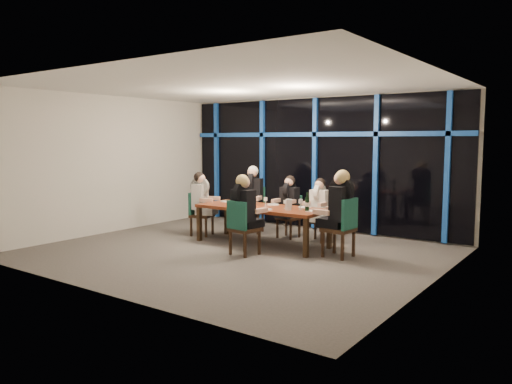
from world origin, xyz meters
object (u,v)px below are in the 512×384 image
chair_far_right (320,217)px  diner_end_right (339,201)px  chair_end_right (343,225)px  dining_table (262,210)px  chair_end_left (198,211)px  chair_far_left (253,207)px  diner_end_left (201,194)px  diner_far_right (319,200)px  water_pitcher (289,205)px  wine_bottle (307,204)px  chair_near_mid (241,225)px  diner_near_mid (245,203)px  diner_far_left (252,189)px  diner_far_mid (289,197)px  chair_far_mid (291,214)px

chair_far_right → diner_end_right: (0.92, -1.05, 0.51)m
chair_far_right → chair_end_right: bearing=-45.8°
dining_table → chair_end_left: size_ratio=2.81×
chair_far_left → diner_end_left: bearing=-142.0°
diner_far_right → water_pitcher: 1.03m
dining_table → wine_bottle: size_ratio=7.38×
chair_end_left → wine_bottle: (2.71, -0.07, 0.37)m
chair_near_mid → wine_bottle: wine_bottle is taller
chair_far_left → diner_near_mid: 2.25m
diner_far_left → wine_bottle: (1.95, -0.99, -0.07)m
chair_far_left → chair_end_left: size_ratio=1.08×
diner_near_mid → water_pitcher: bearing=-112.4°
diner_far_mid → diner_near_mid: size_ratio=0.91×
diner_near_mid → diner_far_left: bearing=-50.2°
diner_far_left → diner_near_mid: diner_far_left is taller
water_pitcher → dining_table: bearing=-174.6°
chair_far_left → wine_bottle: 2.27m
chair_far_right → diner_far_left: size_ratio=0.89×
chair_far_mid → diner_far_right: size_ratio=1.04×
diner_far_right → diner_end_left: bearing=-159.0°
chair_near_mid → diner_far_right: (0.52, 1.88, 0.29)m
chair_end_left → diner_far_mid: diner_far_mid is taller
diner_far_right → diner_near_mid: (-0.51, -1.79, 0.10)m
chair_far_mid → diner_far_left: 1.07m
diner_near_mid → diner_far_right: bearing=-98.6°
diner_end_left → wine_bottle: 2.63m
diner_end_left → wine_bottle: diner_end_left is taller
chair_far_left → water_pitcher: 1.99m
diner_far_left → diner_near_mid: 2.14m
chair_far_right → diner_far_right: diner_far_right is taller
chair_far_right → wine_bottle: 1.17m
diner_end_right → diner_far_left: bearing=-106.9°
diner_end_right → wine_bottle: size_ratio=2.88×
chair_far_mid → diner_end_right: size_ratio=0.87×
diner_far_right → chair_near_mid: bearing=-105.1°
chair_end_right → diner_end_right: bearing=-90.0°
wine_bottle → diner_end_left: bearing=177.9°
chair_end_right → water_pitcher: (-1.08, -0.05, 0.27)m
chair_far_left → diner_end_right: size_ratio=0.99×
chair_far_left → diner_end_left: 1.22m
chair_far_mid → diner_near_mid: size_ratio=0.93×
chair_far_left → diner_far_left: 0.41m
chair_far_mid → chair_end_left: (-1.72, -0.97, 0.02)m
dining_table → diner_far_left: diner_far_left is taller
dining_table → diner_far_left: (-0.90, 0.92, 0.27)m
chair_far_right → chair_near_mid: (-0.52, -1.95, 0.06)m
dining_table → chair_far_right: 1.25m
dining_table → diner_far_left: 1.32m
dining_table → water_pitcher: size_ratio=12.81×
chair_far_left → diner_end_left: size_ratio=1.11×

